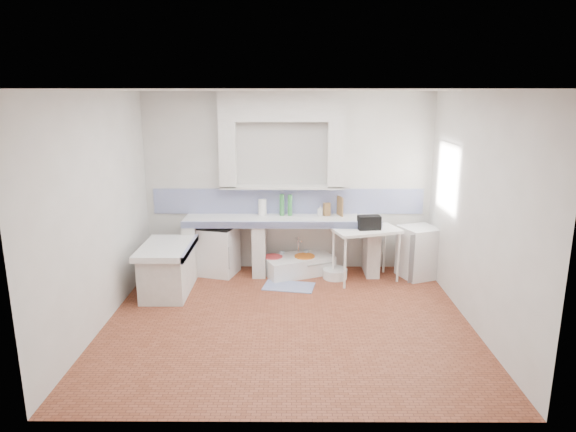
{
  "coord_description": "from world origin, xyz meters",
  "views": [
    {
      "loc": [
        0.03,
        -5.78,
        2.77
      ],
      "look_at": [
        0.0,
        1.0,
        1.1
      ],
      "focal_mm": 31.24,
      "sensor_mm": 36.0,
      "label": 1
    }
  ],
  "objects_px": {
    "sink": "(298,266)",
    "stove": "(219,251)",
    "side_table": "(366,255)",
    "fridge": "(418,252)"
  },
  "relations": [
    {
      "from": "stove",
      "to": "side_table",
      "type": "bearing_deg",
      "value": 9.31
    },
    {
      "from": "side_table",
      "to": "fridge",
      "type": "relative_size",
      "value": 1.22
    },
    {
      "from": "stove",
      "to": "side_table",
      "type": "distance_m",
      "value": 2.27
    },
    {
      "from": "sink",
      "to": "fridge",
      "type": "distance_m",
      "value": 1.87
    },
    {
      "from": "stove",
      "to": "side_table",
      "type": "xyz_separation_m",
      "value": [
        2.25,
        -0.27,
        0.03
      ]
    },
    {
      "from": "sink",
      "to": "stove",
      "type": "bearing_deg",
      "value": 156.93
    },
    {
      "from": "sink",
      "to": "side_table",
      "type": "relative_size",
      "value": 1.09
    },
    {
      "from": "sink",
      "to": "fridge",
      "type": "xyz_separation_m",
      "value": [
        1.84,
        -0.13,
        0.27
      ]
    },
    {
      "from": "stove",
      "to": "fridge",
      "type": "distance_m",
      "value": 3.09
    },
    {
      "from": "side_table",
      "to": "fridge",
      "type": "xyz_separation_m",
      "value": [
        0.84,
        0.15,
        -0.01
      ]
    }
  ]
}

